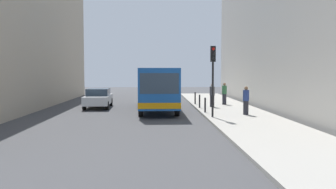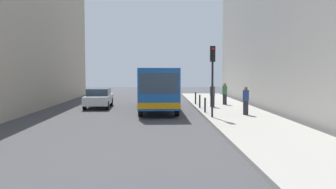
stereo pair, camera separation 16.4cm
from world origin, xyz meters
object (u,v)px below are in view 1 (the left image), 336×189
(pedestrian_near_signal, at_px, (246,100))
(pedestrian_far_sidewalk, at_px, (224,94))
(car_beside_bus, at_px, (98,98))
(bollard_mid, at_px, (200,101))
(bus, at_px, (158,86))
(bollard_near, at_px, (205,105))
(traffic_light, at_px, (213,68))
(bollard_far, at_px, (195,98))
(pedestrian_mid_sidewalk, at_px, (212,95))

(pedestrian_near_signal, height_order, pedestrian_far_sidewalk, pedestrian_near_signal)
(car_beside_bus, distance_m, pedestrian_near_signal, 11.52)
(bollard_mid, bearing_deg, car_beside_bus, 167.64)
(bus, bearing_deg, bollard_near, 131.94)
(bus, relative_size, pedestrian_far_sidewalk, 6.39)
(bus, xyz_separation_m, traffic_light, (3.14, -5.74, 1.28))
(bus, xyz_separation_m, bollard_near, (3.04, -3.31, -1.10))
(traffic_light, xyz_separation_m, bollard_near, (-0.10, 2.43, -2.38))
(pedestrian_far_sidewalk, bearing_deg, bollard_far, -66.60)
(bollard_far, height_order, pedestrian_near_signal, pedestrian_near_signal)
(bollard_near, distance_m, bollard_mid, 2.94)
(pedestrian_mid_sidewalk, bearing_deg, pedestrian_far_sidewalk, -151.31)
(bus, distance_m, traffic_light, 6.67)
(car_beside_bus, height_order, bollard_near, car_beside_bus)
(bus, relative_size, traffic_light, 2.69)
(bollard_near, distance_m, pedestrian_near_signal, 2.70)
(bollard_mid, bearing_deg, pedestrian_mid_sidewalk, 29.66)
(pedestrian_near_signal, bearing_deg, bollard_far, 83.25)
(bollard_far, relative_size, pedestrian_near_signal, 0.55)
(bus, distance_m, pedestrian_far_sidewalk, 5.75)
(traffic_light, relative_size, bollard_near, 4.32)
(bollard_mid, distance_m, pedestrian_near_signal, 4.87)
(pedestrian_mid_sidewalk, bearing_deg, bollard_mid, 2.30)
(bollard_mid, xyz_separation_m, pedestrian_near_signal, (2.32, -4.26, 0.40))
(car_beside_bus, relative_size, bollard_mid, 4.69)
(bollard_far, bearing_deg, bollard_near, -90.00)
(traffic_light, xyz_separation_m, pedestrian_near_signal, (2.22, 1.11, -1.99))
(bollard_mid, relative_size, bollard_far, 1.00)
(bus, xyz_separation_m, car_beside_bus, (-4.52, 1.29, -0.94))
(bollard_far, relative_size, pedestrian_mid_sidewalk, 0.54)
(bollard_mid, height_order, bollard_far, same)
(bollard_near, xyz_separation_m, pedestrian_far_sidewalk, (2.28, 5.39, 0.39))
(car_beside_bus, xyz_separation_m, bollard_far, (7.56, 1.28, -0.16))
(bollard_far, xyz_separation_m, pedestrian_far_sidewalk, (2.28, -0.48, 0.39))
(pedestrian_far_sidewalk, bearing_deg, car_beside_bus, -49.99)
(bollard_near, relative_size, pedestrian_mid_sidewalk, 0.54)
(bus, height_order, bollard_far, bus)
(pedestrian_mid_sidewalk, relative_size, pedestrian_far_sidewalk, 1.01)
(pedestrian_far_sidewalk, bearing_deg, bollard_mid, -7.44)
(pedestrian_near_signal, distance_m, pedestrian_far_sidewalk, 6.71)
(bollard_far, relative_size, pedestrian_far_sidewalk, 0.55)
(bollard_mid, height_order, pedestrian_near_signal, pedestrian_near_signal)
(pedestrian_mid_sidewalk, bearing_deg, pedestrian_near_signal, 77.85)
(bus, bearing_deg, car_beside_bus, -16.51)
(traffic_light, distance_m, pedestrian_far_sidewalk, 8.36)
(car_beside_bus, bearing_deg, bollard_mid, 165.89)
(car_beside_bus, distance_m, bollard_near, 8.85)
(pedestrian_near_signal, bearing_deg, bollard_near, 125.76)
(bollard_far, bearing_deg, pedestrian_near_signal, -72.12)
(traffic_light, relative_size, pedestrian_far_sidewalk, 2.37)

